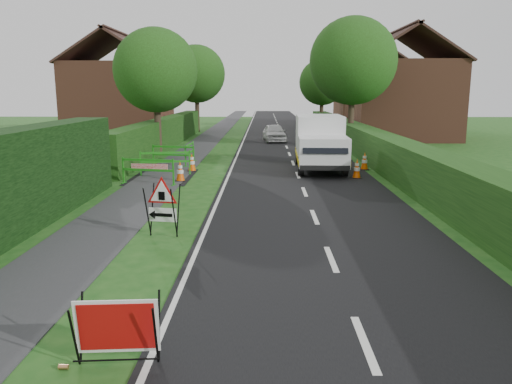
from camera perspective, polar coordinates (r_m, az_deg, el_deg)
name	(u,v)px	position (r m, az deg, el deg)	size (l,w,h in m)	color
ground	(204,277)	(9.51, -5.91, -9.62)	(120.00, 120.00, 0.00)	#184B15
road_surface	(280,131)	(43.96, 2.78, 6.98)	(6.00, 90.00, 0.02)	black
footpath	(217,131)	(44.13, -4.43, 6.98)	(2.00, 90.00, 0.02)	#2D2D30
hedge_west_far	(166,147)	(31.60, -10.25, 5.06)	(1.00, 24.00, 1.80)	#14380F
hedge_east	(372,161)	(25.62, 13.11, 3.49)	(1.20, 50.00, 1.50)	#14380F
house_west	(120,98)	(40.37, -15.27, 10.31)	(7.50, 7.40, 7.88)	brown
house_east_a	(401,99)	(38.12, 16.25, 10.22)	(7.50, 7.40, 7.88)	brown
house_east_b	(373,97)	(51.97, 13.28, 10.57)	(7.50, 7.40, 7.88)	brown
tree_nw	(156,70)	(27.43, -11.38, 13.46)	(4.40, 4.40, 6.70)	#2D2116
tree_ne	(353,61)	(31.31, 11.03, 14.47)	(5.20, 5.20, 7.79)	#2D2116
tree_fw	(196,74)	(43.21, -6.82, 13.24)	(4.80, 4.80, 7.24)	#2D2116
tree_fe	(322,82)	(47.11, 7.57, 12.33)	(4.20, 4.20, 6.33)	#2D2116
red_rect_sign	(117,328)	(6.70, -15.59, -14.72)	(1.07, 0.69, 0.87)	black
triangle_sign	(161,202)	(11.92, -10.84, -1.16)	(0.96, 0.96, 1.22)	black
works_van	(320,141)	(22.24, 7.33, 5.76)	(2.20, 5.22, 2.35)	silver
traffic_cone_0	(357,169)	(20.22, 11.45, 2.63)	(0.38, 0.38, 0.79)	black
traffic_cone_1	(365,161)	(22.54, 12.31, 3.48)	(0.38, 0.38, 0.79)	black
traffic_cone_2	(348,152)	(25.57, 10.53, 4.47)	(0.38, 0.38, 0.79)	black
traffic_cone_3	(180,171)	(19.40, -8.66, 2.36)	(0.38, 0.38, 0.79)	black
traffic_cone_4	(192,162)	(21.80, -7.35, 3.39)	(0.38, 0.38, 0.79)	black
ped_barrier_0	(148,168)	(18.88, -12.26, 2.72)	(2.09, 0.77, 1.00)	#1D8117
ped_barrier_1	(165,160)	(20.99, -10.34, 3.65)	(2.09, 0.74, 1.00)	#1D8117
ped_barrier_2	(173,153)	(23.20, -9.45, 4.41)	(2.08, 0.84, 1.00)	#1D8117
ped_barrier_3	(189,151)	(24.00, -7.62, 4.69)	(0.43, 2.07, 1.00)	#1D8117
redwhite_plank	(150,178)	(20.40, -12.04, 1.57)	(1.50, 0.04, 0.25)	red
litter_can	(64,369)	(7.03, -21.12, -18.40)	(0.07, 0.07, 0.12)	#BF7F4C
hatchback_car	(274,133)	(34.63, 2.11, 6.79)	(1.43, 3.55, 1.21)	silver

